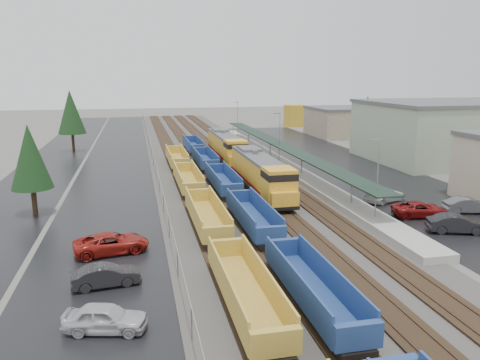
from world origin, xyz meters
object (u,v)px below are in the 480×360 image
(storage_tank, at_px, (294,116))
(parked_car_west_c, at_px, (112,243))
(locomotive_lead, at_px, (261,174))
(well_string_blue, at_px, (235,197))
(parked_car_east_e, at_px, (468,205))
(locomotive_trail, at_px, (226,147))
(parked_car_east_c, at_px, (385,195))
(parked_car_east_a, at_px, (457,224))
(parked_car_east_b, at_px, (420,210))
(parked_car_west_a, at_px, (105,318))
(well_string_yellow, at_px, (207,216))
(parked_car_west_b, at_px, (106,276))

(storage_tank, relative_size, parked_car_west_c, 0.99)
(locomotive_lead, height_order, parked_car_west_c, locomotive_lead)
(locomotive_lead, distance_m, well_string_blue, 6.27)
(locomotive_lead, xyz_separation_m, parked_car_east_e, (18.37, -11.92, -1.63))
(locomotive_trail, relative_size, storage_tank, 3.54)
(well_string_blue, relative_size, storage_tank, 15.21)
(well_string_blue, relative_size, parked_car_east_c, 16.39)
(parked_car_east_a, height_order, parked_car_east_b, parked_car_east_a)
(parked_car_east_b, xyz_separation_m, parked_car_east_e, (5.47, 0.16, 0.04))
(parked_car_east_c, bearing_deg, locomotive_lead, 41.65)
(parked_car_west_a, bearing_deg, parked_car_east_c, -40.39)
(well_string_yellow, distance_m, storage_tank, 87.76)
(parked_car_west_a, relative_size, parked_car_east_a, 0.91)
(parked_car_west_c, bearing_deg, well_string_yellow, -73.00)
(parked_car_east_b, height_order, parked_car_east_c, parked_car_east_c)
(locomotive_lead, distance_m, parked_car_west_b, 26.83)
(parked_car_west_b, distance_m, parked_car_east_c, 32.34)
(parked_car_west_a, bearing_deg, well_string_yellow, -12.99)
(parked_car_west_c, height_order, parked_car_east_b, parked_car_west_c)
(parked_car_west_a, relative_size, parked_car_east_b, 0.84)
(locomotive_lead, height_order, parked_car_east_e, locomotive_lead)
(locomotive_trail, distance_m, well_string_blue, 26.00)
(locomotive_lead, bearing_deg, well_string_yellow, -126.10)
(locomotive_trail, bearing_deg, parked_car_west_b, -110.97)
(parked_car_west_b, bearing_deg, storage_tank, -33.91)
(locomotive_lead, height_order, parked_car_east_c, locomotive_lead)
(locomotive_trail, relative_size, parked_car_east_c, 3.81)
(parked_car_west_a, relative_size, parked_car_west_b, 1.01)
(parked_car_east_b, bearing_deg, parked_car_east_e, -78.80)
(parked_car_west_c, bearing_deg, parked_car_west_a, 169.75)
(storage_tank, distance_m, parked_car_west_b, 100.62)
(parked_car_west_b, height_order, parked_car_east_e, parked_car_east_e)
(parked_car_east_b, bearing_deg, well_string_yellow, 96.56)
(parked_car_east_e, bearing_deg, parked_car_west_a, 124.81)
(well_string_yellow, bearing_deg, well_string_blue, 57.66)
(locomotive_trail, relative_size, parked_car_east_b, 3.74)
(well_string_yellow, bearing_deg, parked_car_east_e, -2.05)
(well_string_yellow, height_order, parked_car_west_a, well_string_yellow)
(well_string_yellow, height_order, parked_car_east_b, well_string_yellow)
(parked_car_west_b, bearing_deg, locomotive_lead, -45.21)
(locomotive_lead, relative_size, storage_tank, 3.54)
(parked_car_east_b, relative_size, parked_car_east_c, 1.02)
(parked_car_west_b, relative_size, parked_car_east_a, 0.90)
(parked_car_west_a, distance_m, parked_car_east_a, 30.89)
(locomotive_lead, bearing_deg, parked_car_west_a, -120.53)
(parked_car_east_b, bearing_deg, parked_car_east_a, -166.25)
(parked_car_east_e, bearing_deg, parked_car_west_c, 106.67)
(parked_car_west_a, bearing_deg, parked_car_west_b, 16.12)
(well_string_yellow, relative_size, parked_car_east_a, 15.01)
(parked_car_east_c, bearing_deg, parked_car_west_a, 104.64)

